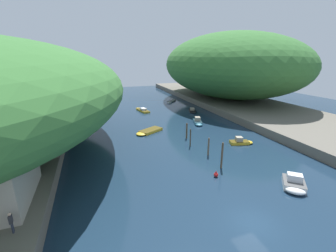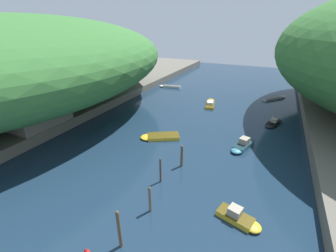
{
  "view_description": "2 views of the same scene",
  "coord_description": "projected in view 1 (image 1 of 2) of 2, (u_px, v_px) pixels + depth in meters",
  "views": [
    {
      "loc": [
        -12.3,
        -12.92,
        14.01
      ],
      "look_at": [
        -0.02,
        22.83,
        2.19
      ],
      "focal_mm": 24.0,
      "sensor_mm": 36.0,
      "label": 1
    },
    {
      "loc": [
        11.12,
        0.71,
        15.65
      ],
      "look_at": [
        -1.47,
        27.24,
        1.98
      ],
      "focal_mm": 24.0,
      "sensor_mm": 36.0,
      "label": 2
    }
  ],
  "objects": [
    {
      "name": "channel_buoy_near",
      "position": [
        216.0,
        174.0,
        27.13
      ],
      "size": [
        0.55,
        0.55,
        0.82
      ],
      "color": "red",
      "rests_on": "water_surface"
    },
    {
      "name": "person_by_boathouse",
      "position": [
        11.0,
        221.0,
        16.3
      ],
      "size": [
        0.26,
        0.4,
        1.69
      ],
      "rotation": [
        0.0,
        0.0,
        1.69
      ],
      "color": "#282D3D",
      "rests_on": "left_bank"
    },
    {
      "name": "mooring_post_nearest",
      "position": [
        222.0,
        155.0,
        28.82
      ],
      "size": [
        0.25,
        0.25,
        3.59
      ],
      "color": "brown",
      "rests_on": "water_surface"
    },
    {
      "name": "mooring_post_middle",
      "position": [
        190.0,
        138.0,
        36.02
      ],
      "size": [
        0.21,
        0.21,
        2.94
      ],
      "color": "#4C3D2D",
      "rests_on": "water_surface"
    },
    {
      "name": "boat_yellow_tender",
      "position": [
        142.0,
        110.0,
        59.76
      ],
      "size": [
        2.95,
        6.59,
        0.91
      ],
      "rotation": [
        0.0,
        0.0,
        0.21
      ],
      "color": "gold",
      "rests_on": "water_surface"
    },
    {
      "name": "boat_mid_channel",
      "position": [
        172.0,
        101.0,
        72.39
      ],
      "size": [
        4.98,
        5.54,
        0.43
      ],
      "rotation": [
        0.0,
        0.0,
        5.58
      ],
      "color": "white",
      "rests_on": "water_surface"
    },
    {
      "name": "boat_white_cruiser",
      "position": [
        192.0,
        111.0,
        58.63
      ],
      "size": [
        2.6,
        4.39,
        0.95
      ],
      "rotation": [
        0.0,
        0.0,
        2.85
      ],
      "color": "black",
      "rests_on": "water_surface"
    },
    {
      "name": "right_bank",
      "position": [
        266.0,
        112.0,
        55.16
      ],
      "size": [
        22.0,
        120.0,
        1.55
      ],
      "color": "#666056",
      "rests_on": "ground"
    },
    {
      "name": "mooring_post_second",
      "position": [
        208.0,
        147.0,
        32.68
      ],
      "size": [
        0.25,
        0.25,
        2.76
      ],
      "color": "brown",
      "rests_on": "water_surface"
    },
    {
      "name": "boat_navy_launch",
      "position": [
        198.0,
        122.0,
        48.33
      ],
      "size": [
        2.82,
        4.83,
        1.38
      ],
      "rotation": [
        0.0,
        0.0,
        2.84
      ],
      "color": "teal",
      "rests_on": "water_surface"
    },
    {
      "name": "boat_open_rowboat",
      "position": [
        241.0,
        142.0,
        37.35
      ],
      "size": [
        4.04,
        2.35,
        1.22
      ],
      "rotation": [
        0.0,
        0.0,
        4.45
      ],
      "color": "gold",
      "rests_on": "water_surface"
    },
    {
      "name": "boathouse_shed",
      "position": [
        29.0,
        135.0,
        30.43
      ],
      "size": [
        8.36,
        8.64,
        4.35
      ],
      "color": "gray",
      "rests_on": "left_bank"
    },
    {
      "name": "boat_far_right_bank",
      "position": [
        294.0,
        184.0,
        24.78
      ],
      "size": [
        3.97,
        4.12,
        1.47
      ],
      "rotation": [
        0.0,
        0.0,
        2.43
      ],
      "color": "white",
      "rests_on": "water_surface"
    },
    {
      "name": "boat_small_dinghy",
      "position": [
        89.0,
        107.0,
        63.25
      ],
      "size": [
        5.91,
        2.58,
        0.52
      ],
      "rotation": [
        0.0,
        0.0,
        1.76
      ],
      "color": "white",
      "rests_on": "water_surface"
    },
    {
      "name": "boat_cabin_cruiser",
      "position": [
        148.0,
        131.0,
        42.84
      ],
      "size": [
        6.0,
        4.75,
        0.47
      ],
      "rotation": [
        0.0,
        0.0,
        2.1
      ],
      "color": "gold",
      "rests_on": "water_surface"
    },
    {
      "name": "water_surface",
      "position": [
        157.0,
        126.0,
        46.73
      ],
      "size": [
        130.0,
        130.0,
        0.0
      ],
      "primitive_type": "plane",
      "color": "#192D42",
      "rests_on": "ground"
    },
    {
      "name": "person_on_quay",
      "position": [
        19.0,
        192.0,
        19.85
      ],
      "size": [
        0.35,
        0.44,
        1.69
      ],
      "rotation": [
        0.0,
        0.0,
        1.96
      ],
      "color": "#282D3D",
      "rests_on": "left_bank"
    },
    {
      "name": "mooring_post_fourth",
      "position": [
        187.0,
        131.0,
        39.6
      ],
      "size": [
        0.3,
        0.3,
        2.82
      ],
      "color": "brown",
      "rests_on": "water_surface"
    },
    {
      "name": "hillside_right",
      "position": [
        230.0,
        65.0,
        69.12
      ],
      "size": [
        37.49,
        52.49,
        19.46
      ],
      "color": "#387033",
      "rests_on": "right_bank"
    }
  ]
}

